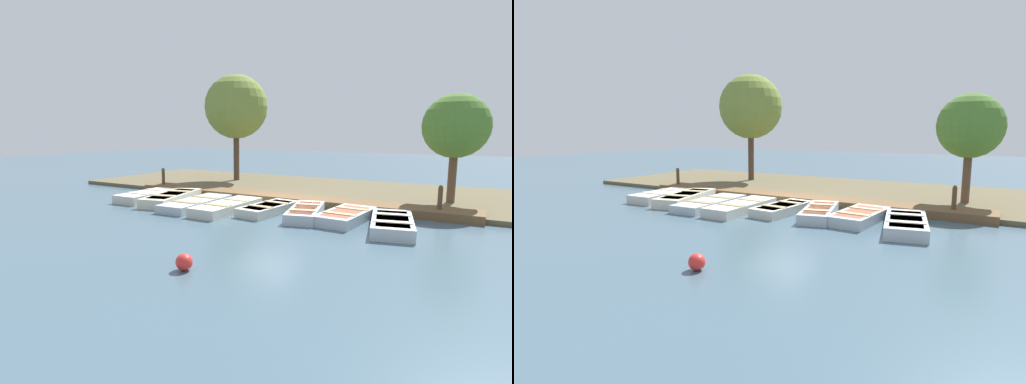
# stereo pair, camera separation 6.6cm
# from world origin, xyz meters

# --- Properties ---
(ground_plane) EXTENTS (80.00, 80.00, 0.00)m
(ground_plane) POSITION_xyz_m (0.00, 0.00, 0.00)
(ground_plane) COLOR #425B6B
(shore_bank) EXTENTS (8.00, 24.00, 0.18)m
(shore_bank) POSITION_xyz_m (-5.00, 0.00, 0.09)
(shore_bank) COLOR brown
(shore_bank) RESTS_ON ground_plane
(dock_walkway) EXTENTS (1.23, 14.68, 0.29)m
(dock_walkway) POSITION_xyz_m (-1.37, 0.00, 0.15)
(dock_walkway) COLOR brown
(dock_walkway) RESTS_ON ground_plane
(rowboat_0) EXTENTS (2.87, 1.33, 0.37)m
(rowboat_0) POSITION_xyz_m (1.06, -5.26, 0.18)
(rowboat_0) COLOR beige
(rowboat_0) RESTS_ON ground_plane
(rowboat_1) EXTENTS (3.49, 1.85, 0.40)m
(rowboat_1) POSITION_xyz_m (1.04, -3.92, 0.20)
(rowboat_1) COLOR beige
(rowboat_1) RESTS_ON ground_plane
(rowboat_2) EXTENTS (3.39, 1.35, 0.33)m
(rowboat_2) POSITION_xyz_m (1.35, -2.39, 0.16)
(rowboat_2) COLOR #B2BCC1
(rowboat_2) RESTS_ON ground_plane
(rowboat_3) EXTENTS (3.22, 1.18, 0.36)m
(rowboat_3) POSITION_xyz_m (1.41, -0.89, 0.18)
(rowboat_3) COLOR beige
(rowboat_3) RESTS_ON ground_plane
(rowboat_4) EXTENTS (2.73, 1.30, 0.34)m
(rowboat_4) POSITION_xyz_m (0.87, 0.55, 0.17)
(rowboat_4) COLOR beige
(rowboat_4) RESTS_ON ground_plane
(rowboat_5) EXTENTS (2.99, 1.63, 0.37)m
(rowboat_5) POSITION_xyz_m (0.85, 1.98, 0.18)
(rowboat_5) COLOR #B2BCC1
(rowboat_5) RESTS_ON ground_plane
(rowboat_6) EXTENTS (2.76, 1.41, 0.36)m
(rowboat_6) POSITION_xyz_m (0.76, 3.37, 0.18)
(rowboat_6) COLOR #B2BCC1
(rowboat_6) RESTS_ON ground_plane
(rowboat_7) EXTENTS (3.09, 1.78, 0.39)m
(rowboat_7) POSITION_xyz_m (1.19, 4.94, 0.19)
(rowboat_7) COLOR #B2BCC1
(rowboat_7) RESTS_ON ground_plane
(mooring_post_near) EXTENTS (0.16, 0.16, 1.12)m
(mooring_post_near) POSITION_xyz_m (-1.40, -6.70, 0.57)
(mooring_post_near) COLOR brown
(mooring_post_near) RESTS_ON ground_plane
(mooring_post_far) EXTENTS (0.16, 0.16, 1.12)m
(mooring_post_far) POSITION_xyz_m (-1.40, 5.95, 0.57)
(mooring_post_far) COLOR brown
(mooring_post_far) RESTS_ON ground_plane
(buoy) EXTENTS (0.37, 0.37, 0.37)m
(buoy) POSITION_xyz_m (7.03, 1.89, 0.18)
(buoy) COLOR red
(buoy) RESTS_ON ground_plane
(park_tree_far_left) EXTENTS (3.50, 3.50, 6.00)m
(park_tree_far_left) POSITION_xyz_m (-5.53, -5.04, 4.23)
(park_tree_far_left) COLOR #4C3828
(park_tree_far_left) RESTS_ON ground_plane
(park_tree_left) EXTENTS (2.44, 2.44, 4.34)m
(park_tree_left) POSITION_xyz_m (-3.77, 6.08, 3.09)
(park_tree_left) COLOR brown
(park_tree_left) RESTS_ON ground_plane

